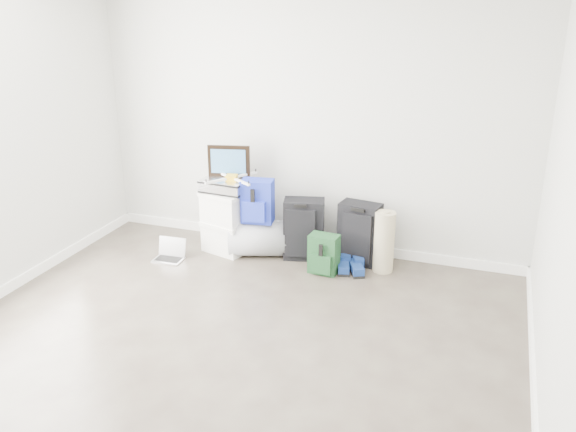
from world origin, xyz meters
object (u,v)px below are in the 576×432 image
at_px(boxes_stack, 227,221).
at_px(duffel_bag, 259,238).
at_px(large_suitcase, 304,229).
at_px(briefcase, 226,185).
at_px(laptop, 170,254).
at_px(carry_on, 359,233).

bearing_deg(boxes_stack, duffel_bag, 15.85).
bearing_deg(large_suitcase, briefcase, 171.55).
bearing_deg(laptop, large_suitcase, 17.75).
height_order(boxes_stack, duffel_bag, boxes_stack).
bearing_deg(duffel_bag, laptop, -172.50).
relative_size(briefcase, duffel_bag, 0.74).
relative_size(large_suitcase, carry_on, 1.00).
xyz_separation_m(boxes_stack, briefcase, (-0.00, 0.00, 0.39)).
relative_size(boxes_stack, duffel_bag, 1.08).
bearing_deg(carry_on, large_suitcase, -163.25).
relative_size(briefcase, laptop, 1.48).
bearing_deg(large_suitcase, duffel_bag, 175.75).
bearing_deg(carry_on, briefcase, -164.43).
relative_size(large_suitcase, laptop, 2.05).
height_order(duffel_bag, laptop, duffel_bag).
relative_size(boxes_stack, carry_on, 1.05).
xyz_separation_m(briefcase, laptop, (-0.47, -0.40, -0.67)).
distance_m(large_suitcase, laptop, 1.39).
xyz_separation_m(duffel_bag, large_suitcase, (0.46, 0.08, 0.12)).
bearing_deg(boxes_stack, carry_on, 22.15).
xyz_separation_m(briefcase, carry_on, (1.37, 0.16, -0.41)).
bearing_deg(large_suitcase, carry_on, -6.45).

